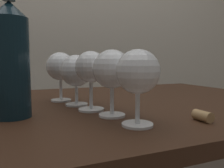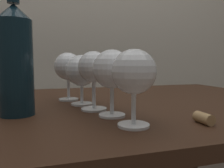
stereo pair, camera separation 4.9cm
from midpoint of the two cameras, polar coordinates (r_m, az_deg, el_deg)
dining_table at (r=0.70m, az=-1.16°, el=-12.13°), size 1.33×0.80×0.73m
wine_glass_amber at (r=0.41m, az=9.37°, el=2.75°), size 0.08×0.08×0.15m
wine_glass_port at (r=0.49m, az=2.88°, el=3.52°), size 0.09×0.09×0.15m
wine_glass_cabernet at (r=0.55m, az=-2.27°, el=4.07°), size 0.08×0.08×0.15m
wine_glass_pinot at (r=0.63m, az=-5.72°, el=3.18°), size 0.09×0.09×0.14m
wine_glass_white at (r=0.71m, az=-9.41°, el=4.27°), size 0.09×0.09×0.15m
wine_bottle at (r=0.53m, az=-21.35°, el=6.40°), size 0.08×0.08×0.34m
cork at (r=0.48m, az=25.44°, el=-8.05°), size 0.02×0.04×0.02m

